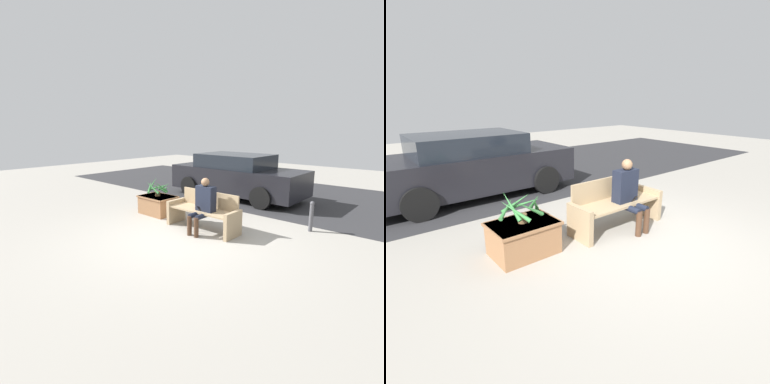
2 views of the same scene
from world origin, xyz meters
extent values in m
plane|color=#9E998E|center=(0.00, 0.00, 0.00)|extent=(30.00, 30.00, 0.00)
cube|color=#2D2D30|center=(0.00, 5.66, 0.00)|extent=(20.00, 6.00, 0.01)
cube|color=tan|center=(-0.90, 0.74, 0.30)|extent=(0.09, 0.59, 0.59)
cube|color=tan|center=(0.83, 0.74, 0.30)|extent=(0.09, 0.59, 0.59)
cube|color=tan|center=(-0.03, 0.74, 0.47)|extent=(1.63, 0.55, 0.04)
cube|color=tan|center=(-0.03, 1.02, 0.69)|extent=(1.63, 0.04, 0.39)
cube|color=black|center=(0.10, 0.70, 0.78)|extent=(0.45, 0.22, 0.58)
sphere|color=#8C6647|center=(0.10, 0.68, 1.16)|extent=(0.19, 0.19, 0.19)
cylinder|color=black|center=(0.00, 0.48, 0.44)|extent=(0.11, 0.44, 0.11)
cylinder|color=black|center=(0.20, 0.48, 0.44)|extent=(0.11, 0.44, 0.11)
cylinder|color=#472D1E|center=(0.00, 0.26, 0.22)|extent=(0.10, 0.10, 0.44)
cylinder|color=#472D1E|center=(0.20, 0.26, 0.22)|extent=(0.10, 0.10, 0.44)
cube|color=black|center=(0.10, 0.47, 0.59)|extent=(0.07, 0.09, 0.12)
cube|color=#936642|center=(-1.81, 0.94, 0.25)|extent=(0.94, 0.67, 0.51)
cube|color=#936642|center=(-1.81, 0.94, 0.49)|extent=(0.99, 0.72, 0.04)
cylinder|color=brown|center=(-1.81, 0.94, 0.57)|extent=(0.14, 0.14, 0.13)
cone|color=#387F3D|center=(-1.63, 0.91, 0.80)|extent=(0.14, 0.43, 0.36)
cone|color=#387F3D|center=(-1.68, 1.13, 0.72)|extent=(0.44, 0.33, 0.22)
cone|color=#387F3D|center=(-1.80, 1.17, 0.75)|extent=(0.48, 0.10, 0.27)
cone|color=#387F3D|center=(-1.98, 1.12, 0.71)|extent=(0.40, 0.38, 0.20)
cone|color=#387F3D|center=(-1.99, 0.91, 0.81)|extent=(0.14, 0.41, 0.39)
cone|color=#387F3D|center=(-1.98, 0.81, 0.77)|extent=(0.33, 0.40, 0.31)
cone|color=#387F3D|center=(-1.79, 0.74, 0.78)|extent=(0.45, 0.13, 0.33)
cone|color=#387F3D|center=(-1.64, 0.83, 0.78)|extent=(0.30, 0.41, 0.33)
cube|color=black|center=(-1.33, 4.16, 0.63)|extent=(4.56, 1.80, 0.82)
cube|color=black|center=(-1.45, 4.16, 1.26)|extent=(2.37, 1.66, 0.45)
cylinder|color=black|center=(0.08, 3.26, 0.34)|extent=(0.67, 0.18, 0.67)
cylinder|color=black|center=(0.08, 5.06, 0.34)|extent=(0.67, 0.18, 0.67)
cylinder|color=black|center=(-2.75, 3.26, 0.34)|extent=(0.67, 0.18, 0.67)
cylinder|color=black|center=(-2.75, 5.06, 0.34)|extent=(0.67, 0.18, 0.67)
cylinder|color=#4C4C51|center=(1.91, 2.32, 0.32)|extent=(0.09, 0.09, 0.64)
sphere|color=#4C4C51|center=(1.91, 2.32, 0.67)|extent=(0.10, 0.10, 0.10)
camera|label=1|loc=(4.28, -4.44, 2.34)|focal=28.00mm
camera|label=2|loc=(-3.71, -2.75, 2.28)|focal=28.00mm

